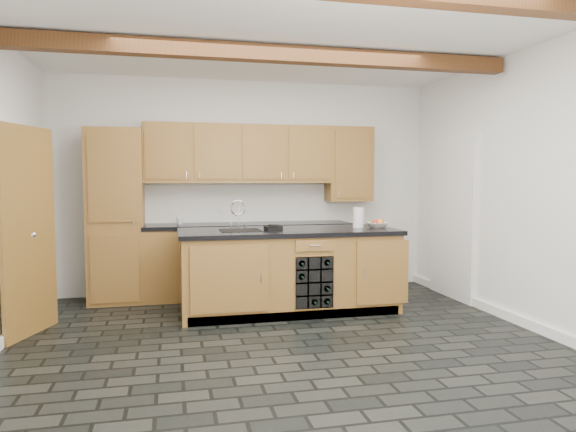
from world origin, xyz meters
name	(u,v)px	position (x,y,z in m)	size (l,w,h in m)	color
ground	(288,348)	(0.00, 0.00, 0.00)	(5.00, 5.00, 0.00)	black
room_shell	(267,176)	(-0.09, 0.53, 1.53)	(5.01, 5.00, 5.00)	white
back_cabinetry	(221,220)	(-0.38, 2.24, 0.98)	(3.65, 0.62, 2.20)	#976330
island	(289,270)	(0.31, 1.28, 0.46)	(2.48, 0.96, 0.93)	#976330
faucet	(240,227)	(-0.25, 1.33, 0.96)	(0.45, 0.40, 0.34)	black
kitchen_scale	(273,227)	(0.12, 1.28, 0.96)	(0.21, 0.16, 0.06)	black
fruit_bowl	(377,225)	(1.38, 1.31, 0.96)	(0.25, 0.25, 0.06)	white
fruit_cluster	(377,222)	(1.38, 1.31, 0.99)	(0.16, 0.17, 0.07)	#D4481C
paper_towel	(358,217)	(1.16, 1.35, 1.05)	(0.13, 0.13, 0.24)	white
mug	(180,221)	(-0.89, 2.23, 0.97)	(0.09, 0.09, 0.09)	white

